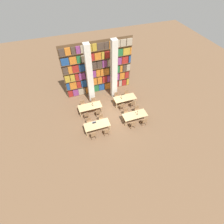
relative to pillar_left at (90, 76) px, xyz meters
name	(u,v)px	position (x,y,z in m)	size (l,w,h in m)	color
ground_plane	(112,116)	(1.17, -2.71, -3.00)	(40.00, 40.00, 0.00)	brown
bookshelf_bank	(98,69)	(1.16, 1.33, -0.37)	(6.87, 0.35, 5.50)	brown
pillar_left	(90,76)	(0.00, 0.00, 0.00)	(0.53, 0.53, 6.00)	silver
pillar_center	(114,71)	(2.33, 0.00, 0.00)	(0.53, 0.53, 6.00)	silver
reading_table_0	(97,125)	(-0.54, -3.87, -2.33)	(2.17, 0.93, 0.74)	tan
chair_0	(93,135)	(-1.07, -4.62, -2.51)	(0.42, 0.40, 0.90)	olive
chair_1	(89,122)	(-1.07, -3.12, -2.51)	(0.42, 0.40, 0.90)	olive
chair_2	(106,131)	(0.05, -4.62, -2.51)	(0.42, 0.40, 0.90)	olive
chair_3	(101,119)	(0.05, -3.12, -2.51)	(0.42, 0.40, 0.90)	olive
laptop	(94,122)	(-0.71, -3.60, -2.22)	(0.32, 0.22, 0.21)	silver
reading_table_1	(135,115)	(2.96, -3.88, -2.33)	(2.17, 0.93, 0.74)	tan
chair_4	(133,124)	(2.45, -4.63, -2.51)	(0.42, 0.40, 0.90)	olive
chair_5	(126,112)	(2.45, -3.13, -2.51)	(0.42, 0.40, 0.90)	olive
chair_6	(144,121)	(3.55, -4.63, -2.51)	(0.42, 0.40, 0.90)	olive
chair_7	(137,110)	(3.55, -3.13, -2.51)	(0.42, 0.40, 0.90)	olive
desk_lamp_0	(137,112)	(3.17, -3.90, -1.96)	(0.14, 0.14, 0.45)	brown
reading_table_2	(90,107)	(-0.56, -1.52, -2.33)	(2.17, 0.93, 0.74)	tan
chair_8	(86,115)	(-1.10, -2.27, -2.51)	(0.42, 0.40, 0.90)	olive
chair_9	(83,104)	(-1.10, -0.77, -2.51)	(0.42, 0.40, 0.90)	olive
chair_10	(98,112)	(-0.02, -2.27, -2.51)	(0.42, 0.40, 0.90)	olive
chair_11	(94,102)	(-0.02, -0.77, -2.51)	(0.42, 0.40, 0.90)	olive
desk_lamp_1	(92,104)	(-0.30, -1.53, -2.00)	(0.14, 0.14, 0.39)	brown
reading_table_3	(125,98)	(2.97, -1.49, -2.33)	(2.17, 0.93, 0.74)	tan
chair_12	(122,106)	(2.39, -2.24, -2.51)	(0.42, 0.40, 0.90)	olive
chair_13	(117,96)	(2.39, -0.74, -2.51)	(0.42, 0.40, 0.90)	olive
chair_14	(133,103)	(3.49, -2.24, -2.51)	(0.42, 0.40, 0.90)	olive
chair_15	(127,94)	(3.49, -0.74, -2.51)	(0.42, 0.40, 0.90)	olive
desk_lamp_2	(122,96)	(2.61, -1.47, -1.99)	(0.14, 0.14, 0.41)	brown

